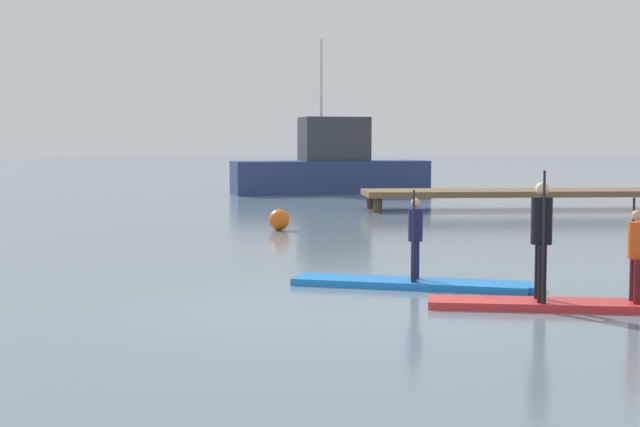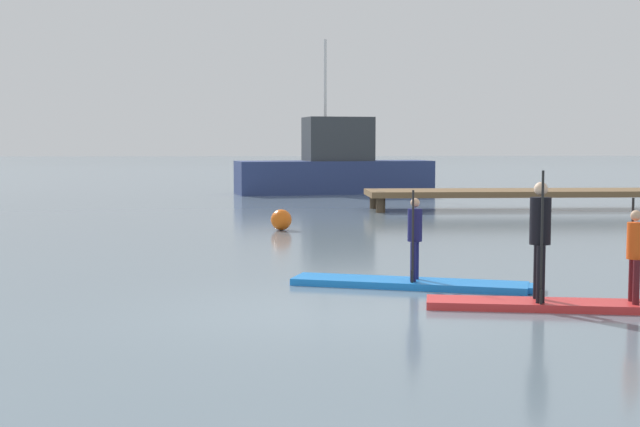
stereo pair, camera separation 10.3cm
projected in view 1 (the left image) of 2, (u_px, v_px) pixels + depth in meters
The scene contains 9 objects.
ground_plane at pixel (329, 311), 11.13m from camera, with size 240.00×240.00×0.00m, color slate.
paddleboard_near at pixel (414, 284), 12.97m from camera, with size 3.59×1.75×0.10m.
paddler_child_solo at pixel (415, 234), 12.89m from camera, with size 0.27×0.40×1.33m.
paddleboard_far at pixel (566, 305), 11.27m from camera, with size 3.53×1.21×0.10m.
paddler_adult at pixel (541, 233), 11.22m from camera, with size 0.31×0.48×1.66m.
paddler_child_front at pixel (636, 250), 11.12m from camera, with size 0.24×0.40×1.31m.
fishing_boat_green_midground at pixel (331, 167), 36.42m from camera, with size 8.24×3.62×6.25m.
floating_dock at pixel (580, 193), 27.79m from camera, with size 13.56×2.21×0.62m.
mooring_buoy_mid at pixel (279, 220), 21.26m from camera, with size 0.50×0.50×0.50m, color orange.
Camera 1 is at (-0.83, -10.96, 2.12)m, focal length 49.89 mm.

